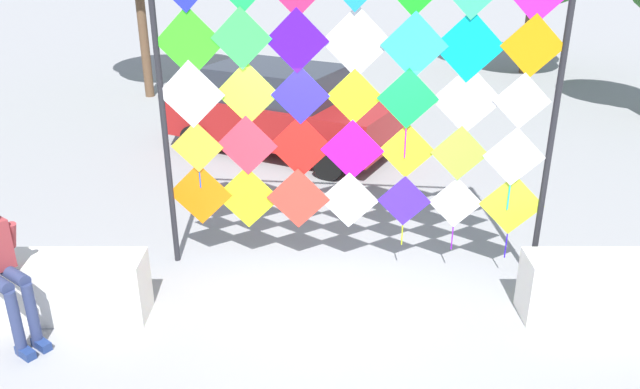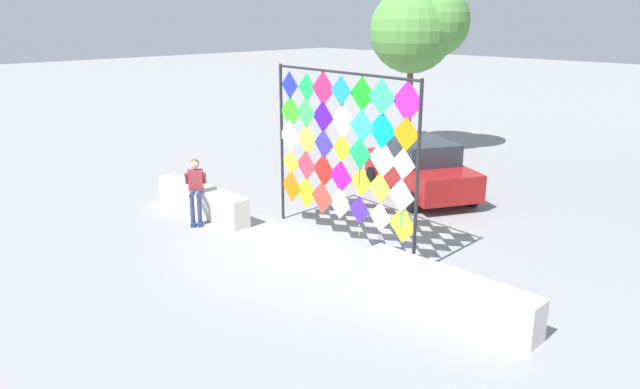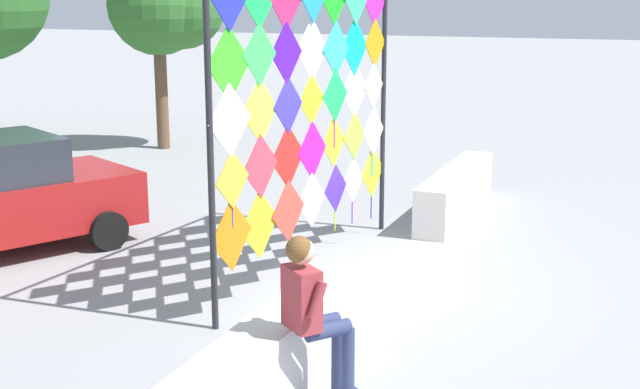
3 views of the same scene
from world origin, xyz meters
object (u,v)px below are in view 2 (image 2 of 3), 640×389
kite_display_rack (341,146)px  tree_palm_like (416,26)px  parked_car (419,167)px  seated_vendor (196,186)px

kite_display_rack → tree_palm_like: tree_palm_like is taller
parked_car → tree_palm_like: bearing=129.6°
seated_vendor → kite_display_rack: bearing=22.7°
tree_palm_like → seated_vendor: bearing=-83.8°
seated_vendor → tree_palm_like: tree_palm_like is taller
seated_vendor → parked_car: bearing=67.4°
parked_car → seated_vendor: bearing=-112.6°
seated_vendor → tree_palm_like: size_ratio=0.26×
parked_car → tree_palm_like: size_ratio=0.74×
kite_display_rack → parked_car: bearing=103.7°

